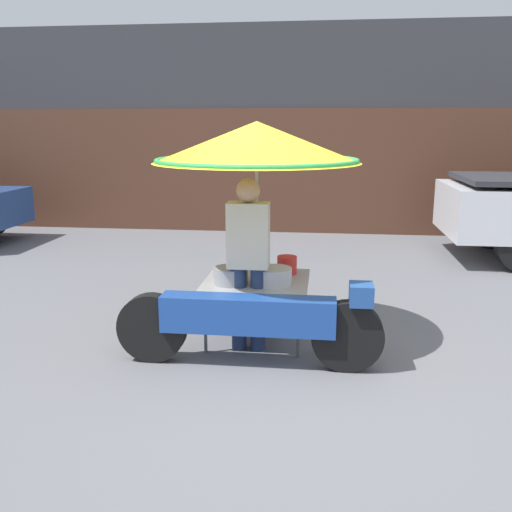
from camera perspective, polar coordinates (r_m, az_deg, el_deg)
name	(u,v)px	position (r m, az deg, el deg)	size (l,w,h in m)	color
ground_plane	(286,371)	(5.07, 2.98, -11.38)	(36.00, 36.00, 0.00)	slate
shopfront_building	(313,131)	(12.20, 5.68, 12.36)	(28.00, 2.06, 3.96)	#38383D
vendor_motorcycle_cart	(256,173)	(5.32, 0.03, 8.29)	(2.36, 1.95, 2.12)	black
vendor_person	(248,256)	(5.25, -0.78, 0.01)	(0.38, 0.22, 1.62)	navy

